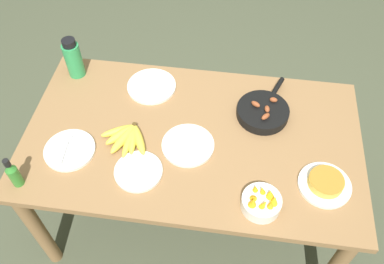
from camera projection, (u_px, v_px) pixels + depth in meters
The scene contains 12 objects.
ground_plane at pixel (192, 211), 2.47m from camera, with size 14.00×14.00×0.00m, color #474C38.
dining_table at pixel (192, 149), 1.96m from camera, with size 1.56×0.89×0.75m.
banana_bunch at pixel (128, 137), 1.86m from camera, with size 0.24×0.20×0.04m.
skillet at pixel (263, 112), 1.94m from camera, with size 0.25×0.36×0.08m.
frittata_plate_center at pixel (325, 183), 1.70m from camera, with size 0.22×0.22×0.05m.
empty_plate_near_front at pixel (152, 86), 2.07m from camera, with size 0.25×0.25×0.02m.
empty_plate_far_left at pixel (70, 150), 1.83m from camera, with size 0.23×0.23×0.02m.
empty_plate_far_right at pixel (188, 145), 1.84m from camera, with size 0.24×0.24×0.02m.
empty_plate_mid_edge at pixel (138, 171), 1.76m from camera, with size 0.21×0.21×0.02m.
fruit_bowl_mango at pixel (261, 202), 1.63m from camera, with size 0.16×0.16×0.11m.
water_bottle at pixel (73, 58), 2.06m from camera, with size 0.09×0.09×0.22m.
hot_sauce_bottle at pixel (13, 174), 1.67m from camera, with size 0.05×0.05×0.17m.
Camera 1 is at (0.16, -1.14, 2.24)m, focal length 38.00 mm.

